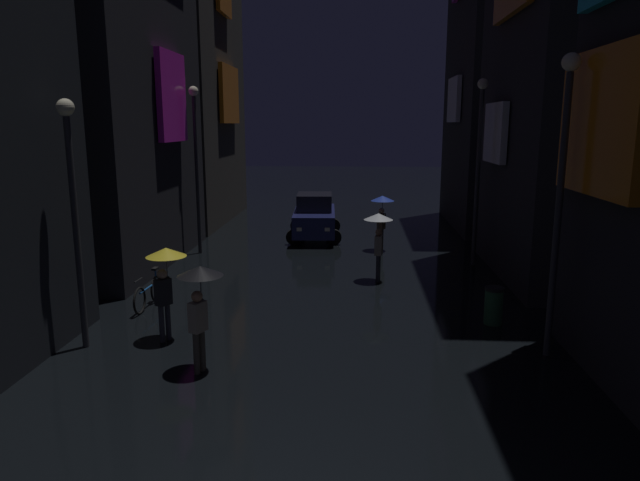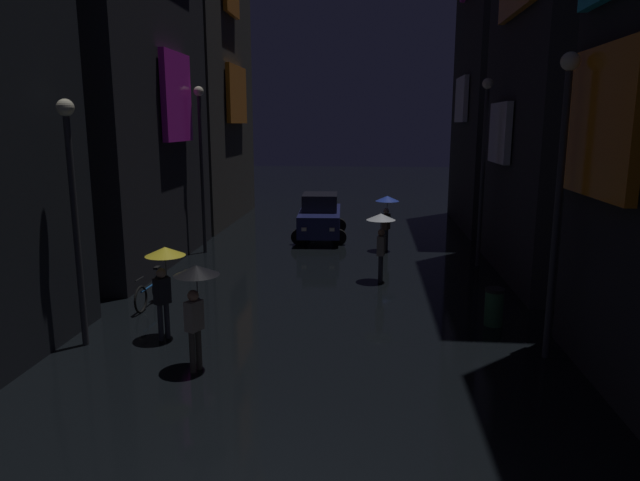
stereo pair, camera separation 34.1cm
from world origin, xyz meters
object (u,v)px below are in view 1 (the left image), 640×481
(pedestrian_far_right_blue, at_px, (382,208))
(bicycle_parked_at_storefront, at_px, (148,293))
(pedestrian_foreground_left_yellow, at_px, (165,268))
(streetlamp_right_near, at_px, (562,176))
(trash_bin, at_px, (494,305))
(streetlamp_right_far, at_px, (479,153))
(pedestrian_midstreet_left_black, at_px, (199,289))
(car_distant, at_px, (315,217))
(streetlamp_left_far, at_px, (196,152))
(streetlamp_left_near, at_px, (73,196))
(pedestrian_foreground_right_clear, at_px, (378,228))

(pedestrian_far_right_blue, distance_m, bicycle_parked_at_storefront, 10.01)
(pedestrian_foreground_left_yellow, distance_m, streetlamp_right_near, 8.60)
(pedestrian_foreground_left_yellow, relative_size, trash_bin, 2.28)
(pedestrian_far_right_blue, relative_size, streetlamp_right_far, 0.34)
(pedestrian_midstreet_left_black, relative_size, streetlamp_right_far, 0.34)
(car_distant, height_order, trash_bin, car_distant)
(bicycle_parked_at_storefront, bearing_deg, streetlamp_left_far, 93.51)
(streetlamp_left_near, bearing_deg, trash_bin, 12.64)
(pedestrian_far_right_blue, bearing_deg, streetlamp_left_far, -171.94)
(pedestrian_far_right_blue, xyz_separation_m, car_distant, (-2.76, 2.13, -0.74))
(car_distant, bearing_deg, pedestrian_foreground_left_yellow, -101.74)
(streetlamp_left_far, xyz_separation_m, trash_bin, (9.30, -7.24, -3.33))
(pedestrian_foreground_left_yellow, bearing_deg, pedestrian_far_right_blue, 61.73)
(trash_bin, bearing_deg, car_distant, 116.53)
(bicycle_parked_at_storefront, xyz_separation_m, streetlamp_right_near, (9.60, -2.59, 3.41))
(pedestrian_midstreet_left_black, height_order, streetlamp_left_far, streetlamp_left_far)
(pedestrian_foreground_right_clear, distance_m, streetlamp_right_far, 4.61)
(pedestrian_far_right_blue, xyz_separation_m, streetlamp_left_far, (-6.90, -0.98, 2.13))
(pedestrian_foreground_left_yellow, distance_m, streetlamp_right_far, 11.43)
(pedestrian_foreground_right_clear, relative_size, streetlamp_left_far, 0.34)
(pedestrian_foreground_right_clear, xyz_separation_m, bicycle_parked_at_storefront, (-6.20, -3.09, -1.28))
(pedestrian_far_right_blue, height_order, car_distant, pedestrian_far_right_blue)
(streetlamp_right_far, height_order, streetlamp_left_near, streetlamp_right_far)
(bicycle_parked_at_storefront, height_order, streetlamp_left_near, streetlamp_left_near)
(pedestrian_foreground_right_clear, xyz_separation_m, pedestrian_midstreet_left_black, (-3.71, -6.88, 0.00))
(pedestrian_foreground_right_clear, height_order, bicycle_parked_at_storefront, pedestrian_foreground_right_clear)
(pedestrian_foreground_right_clear, relative_size, streetlamp_right_near, 0.34)
(car_distant, bearing_deg, pedestrian_midstreet_left_black, -95.31)
(pedestrian_midstreet_left_black, distance_m, streetlamp_left_far, 10.92)
(pedestrian_midstreet_left_black, bearing_deg, pedestrian_far_right_blue, 70.46)
(pedestrian_midstreet_left_black, distance_m, pedestrian_foreground_left_yellow, 1.99)
(pedestrian_foreground_left_yellow, height_order, streetlamp_left_far, streetlamp_left_far)
(pedestrian_foreground_right_clear, relative_size, car_distant, 0.50)
(pedestrian_far_right_blue, relative_size, streetlamp_right_near, 0.34)
(car_distant, distance_m, trash_bin, 11.57)
(pedestrian_foreground_left_yellow, height_order, streetlamp_right_near, streetlamp_right_near)
(pedestrian_far_right_blue, xyz_separation_m, streetlamp_right_far, (3.10, -2.20, 2.20))
(bicycle_parked_at_storefront, relative_size, trash_bin, 1.96)
(pedestrian_midstreet_left_black, xyz_separation_m, pedestrian_foreground_left_yellow, (-1.21, 1.58, 0.00))
(streetlamp_left_far, bearing_deg, car_distant, 36.90)
(pedestrian_foreground_right_clear, bearing_deg, pedestrian_far_right_blue, 86.19)
(pedestrian_foreground_left_yellow, relative_size, streetlamp_left_far, 0.34)
(streetlamp_left_far, height_order, trash_bin, streetlamp_left_far)
(bicycle_parked_at_storefront, height_order, streetlamp_left_far, streetlamp_left_far)
(trash_bin, bearing_deg, pedestrian_foreground_right_clear, 125.36)
(car_distant, bearing_deg, streetlamp_left_far, -143.10)
(pedestrian_foreground_left_yellow, bearing_deg, streetlamp_left_far, 100.85)
(car_distant, distance_m, streetlamp_left_near, 13.32)
(trash_bin, bearing_deg, pedestrian_far_right_blue, 106.31)
(streetlamp_left_far, bearing_deg, pedestrian_foreground_right_clear, -27.51)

